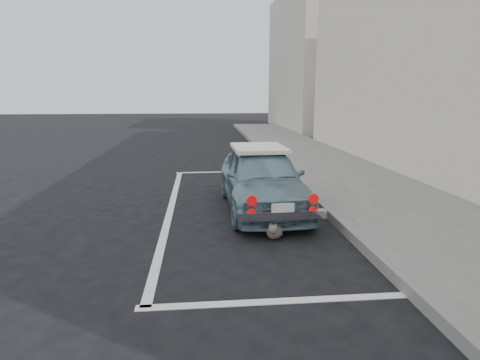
# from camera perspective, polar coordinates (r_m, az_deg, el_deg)

# --- Properties ---
(ground) EXTENTS (80.00, 80.00, 0.00)m
(ground) POSITION_cam_1_polar(r_m,az_deg,el_deg) (4.71, -1.22, -14.23)
(ground) COLOR black
(ground) RESTS_ON ground
(sidewalk) EXTENTS (2.80, 40.00, 0.15)m
(sidewalk) POSITION_cam_1_polar(r_m,az_deg,el_deg) (7.41, 23.07, -4.63)
(sidewalk) COLOR #62625D
(sidewalk) RESTS_ON ground
(building_far) EXTENTS (3.50, 10.00, 8.00)m
(building_far) POSITION_cam_1_polar(r_m,az_deg,el_deg) (25.18, 10.22, 16.35)
(building_far) COLOR beige
(building_far) RESTS_ON ground
(pline_rear) EXTENTS (3.00, 0.12, 0.01)m
(pline_rear) POSITION_cam_1_polar(r_m,az_deg,el_deg) (4.33, 6.21, -16.75)
(pline_rear) COLOR silver
(pline_rear) RESTS_ON ground
(pline_front) EXTENTS (3.00, 0.12, 0.01)m
(pline_front) POSITION_cam_1_polar(r_m,az_deg,el_deg) (10.94, -1.20, 1.17)
(pline_front) COLOR silver
(pline_front) RESTS_ON ground
(pline_side) EXTENTS (0.12, 7.00, 0.01)m
(pline_side) POSITION_cam_1_polar(r_m,az_deg,el_deg) (7.52, -9.85, -4.12)
(pline_side) COLOR silver
(pline_side) RESTS_ON ground
(retro_coupe) EXTENTS (1.46, 3.43, 1.15)m
(retro_coupe) POSITION_cam_1_polar(r_m,az_deg,el_deg) (7.33, 3.13, 0.29)
(retro_coupe) COLOR #6A8E9A
(retro_coupe) RESTS_ON ground
(cat) EXTENTS (0.35, 0.52, 0.29)m
(cat) POSITION_cam_1_polar(r_m,az_deg,el_deg) (5.95, 4.92, -7.10)
(cat) COLOR #64564C
(cat) RESTS_ON ground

